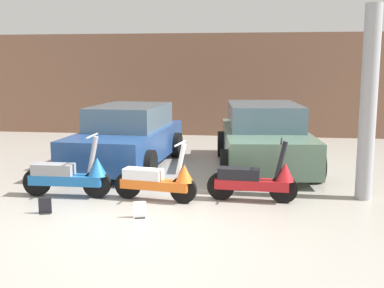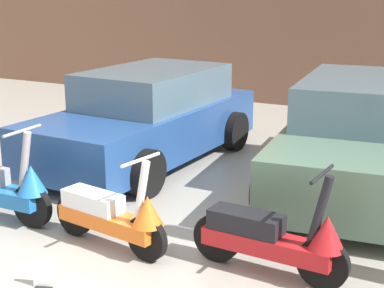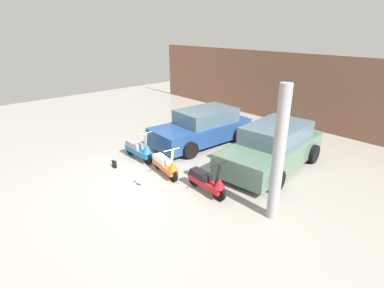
{
  "view_description": "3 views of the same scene",
  "coord_description": "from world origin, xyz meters",
  "px_view_note": "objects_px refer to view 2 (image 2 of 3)",
  "views": [
    {
      "loc": [
        1.71,
        -6.93,
        2.35
      ],
      "look_at": [
        0.51,
        2.05,
        0.85
      ],
      "focal_mm": 45.0,
      "sensor_mm": 36.0,
      "label": 1
    },
    {
      "loc": [
        3.34,
        -3.59,
        2.67
      ],
      "look_at": [
        0.26,
        2.45,
        0.81
      ],
      "focal_mm": 55.0,
      "sensor_mm": 36.0,
      "label": 2
    },
    {
      "loc": [
        7.02,
        -4.11,
        4.47
      ],
      "look_at": [
        0.2,
        2.04,
        0.87
      ],
      "focal_mm": 28.0,
      "sensor_mm": 36.0,
      "label": 3
    }
  ],
  "objects_px": {
    "scooter_front_right": "(113,215)",
    "car_rear_center": "(361,137)",
    "scooter_front_center": "(275,237)",
    "car_rear_left": "(148,118)",
    "placard_near_right_scooter": "(44,275)"
  },
  "relations": [
    {
      "from": "scooter_front_center",
      "to": "placard_near_right_scooter",
      "type": "xyz_separation_m",
      "value": [
        -1.78,
        -1.15,
        -0.27
      ]
    },
    {
      "from": "car_rear_left",
      "to": "placard_near_right_scooter",
      "type": "bearing_deg",
      "value": 20.76
    },
    {
      "from": "scooter_front_center",
      "to": "car_rear_center",
      "type": "relative_size",
      "value": 0.35
    },
    {
      "from": "scooter_front_center",
      "to": "car_rear_center",
      "type": "bearing_deg",
      "value": 90.13
    },
    {
      "from": "scooter_front_right",
      "to": "car_rear_center",
      "type": "height_order",
      "value": "car_rear_center"
    },
    {
      "from": "scooter_front_center",
      "to": "car_rear_left",
      "type": "xyz_separation_m",
      "value": [
        -3.0,
        2.69,
        0.28
      ]
    },
    {
      "from": "car_rear_left",
      "to": "placard_near_right_scooter",
      "type": "height_order",
      "value": "car_rear_left"
    },
    {
      "from": "scooter_front_center",
      "to": "car_rear_left",
      "type": "relative_size",
      "value": 0.37
    },
    {
      "from": "car_rear_left",
      "to": "car_rear_center",
      "type": "height_order",
      "value": "car_rear_center"
    },
    {
      "from": "scooter_front_right",
      "to": "placard_near_right_scooter",
      "type": "height_order",
      "value": "scooter_front_right"
    },
    {
      "from": "car_rear_left",
      "to": "placard_near_right_scooter",
      "type": "xyz_separation_m",
      "value": [
        1.22,
        -3.84,
        -0.56
      ]
    },
    {
      "from": "car_rear_left",
      "to": "car_rear_center",
      "type": "bearing_deg",
      "value": 97.18
    },
    {
      "from": "car_rear_left",
      "to": "car_rear_center",
      "type": "relative_size",
      "value": 0.95
    },
    {
      "from": "scooter_front_right",
      "to": "car_rear_left",
      "type": "distance_m",
      "value": 3.18
    },
    {
      "from": "scooter_front_right",
      "to": "car_rear_left",
      "type": "bearing_deg",
      "value": 123.97
    }
  ]
}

